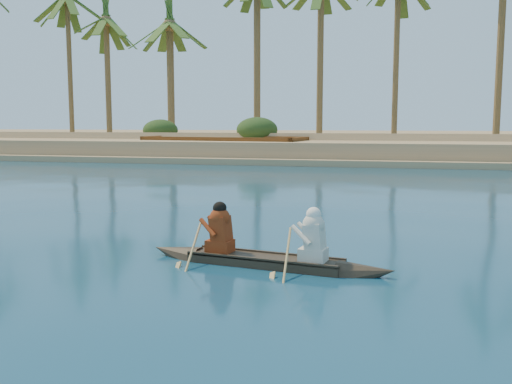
% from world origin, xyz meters
% --- Properties ---
extents(ground, '(160.00, 160.00, 0.00)m').
position_xyz_m(ground, '(0.00, 0.00, 0.00)').
color(ground, navy).
rests_on(ground, ground).
extents(sandy_embankment, '(150.00, 51.00, 1.50)m').
position_xyz_m(sandy_embankment, '(0.00, 46.89, 0.53)').
color(sandy_embankment, tan).
rests_on(sandy_embankment, ground).
extents(palm_grove, '(110.00, 14.00, 16.00)m').
position_xyz_m(palm_grove, '(0.00, 35.00, 8.00)').
color(palm_grove, '#33531D').
rests_on(palm_grove, ground).
extents(shrub_cluster, '(100.00, 6.00, 2.40)m').
position_xyz_m(shrub_cluster, '(0.00, 31.50, 1.20)').
color(shrub_cluster, '#243C15').
rests_on(shrub_cluster, ground).
extents(canoe, '(4.60, 1.34, 1.26)m').
position_xyz_m(canoe, '(0.87, -0.37, 0.24)').
color(canoe, '#372A1E').
rests_on(canoe, ground).
extents(barge_mid, '(11.29, 5.18, 1.81)m').
position_xyz_m(barge_mid, '(-8.04, 27.00, 0.63)').
color(barge_mid, brown).
rests_on(barge_mid, ground).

